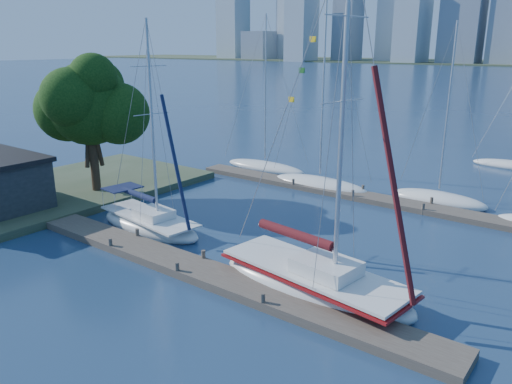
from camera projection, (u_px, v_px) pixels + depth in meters
The scene contains 10 objects.
ground at pixel (191, 271), 24.22m from camera, with size 700.00×700.00×0.00m, color #172F4B.
near_dock at pixel (191, 268), 24.17m from camera, with size 26.00×2.00×0.40m, color #483D35.
far_dock at pixel (371, 198), 35.23m from camera, with size 30.00×1.80×0.36m, color #483D35.
shore at pixel (52, 193), 36.31m from camera, with size 12.00×22.00×0.50m, color #38472D.
tree at pixel (89, 102), 34.30m from camera, with size 7.71×7.03×10.11m.
sailboat_navy at pixel (149, 213), 29.43m from camera, with size 7.90×3.43×12.46m.
sailboat_maroon at pixel (314, 269), 21.90m from camera, with size 9.77×4.29×15.21m.
bg_boat_0 at pixel (265, 167), 44.02m from camera, with size 8.31×3.64×13.37m.
bg_boat_1 at pixel (320, 184), 38.34m from camera, with size 8.30×3.30×15.99m.
bg_boat_3 at pixel (438, 199), 34.72m from camera, with size 7.00×4.21×12.44m.
Camera 1 is at (15.91, -15.72, 10.57)m, focal length 35.00 mm.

